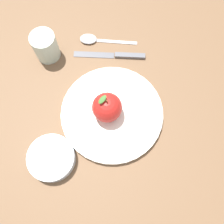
# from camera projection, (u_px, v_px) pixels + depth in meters

# --- Properties ---
(ground_plane) EXTENTS (2.40, 2.40, 0.00)m
(ground_plane) POSITION_uv_depth(u_px,v_px,m) (113.00, 105.00, 0.66)
(ground_plane) COLOR brown
(dinner_plate) EXTENTS (0.26, 0.26, 0.02)m
(dinner_plate) POSITION_uv_depth(u_px,v_px,m) (112.00, 113.00, 0.64)
(dinner_plate) COLOR silver
(dinner_plate) RESTS_ON ground_plane
(apple) EXTENTS (0.07, 0.07, 0.08)m
(apple) POSITION_uv_depth(u_px,v_px,m) (107.00, 107.00, 0.60)
(apple) COLOR #B21E19
(apple) RESTS_ON dinner_plate
(side_bowl) EXTENTS (0.11, 0.11, 0.03)m
(side_bowl) POSITION_uv_depth(u_px,v_px,m) (51.00, 158.00, 0.59)
(side_bowl) COLOR silver
(side_bowl) RESTS_ON ground_plane
(cup) EXTENTS (0.07, 0.07, 0.08)m
(cup) POSITION_uv_depth(u_px,v_px,m) (45.00, 45.00, 0.67)
(cup) COLOR #B2C6B2
(cup) RESTS_ON ground_plane
(knife) EXTENTS (0.20, 0.07, 0.01)m
(knife) POSITION_uv_depth(u_px,v_px,m) (116.00, 55.00, 0.70)
(knife) COLOR #59595E
(knife) RESTS_ON ground_plane
(spoon) EXTENTS (0.17, 0.06, 0.01)m
(spoon) POSITION_uv_depth(u_px,v_px,m) (94.00, 39.00, 0.72)
(spoon) COLOR silver
(spoon) RESTS_ON ground_plane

